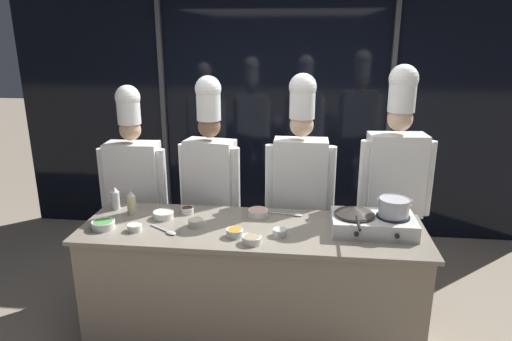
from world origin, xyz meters
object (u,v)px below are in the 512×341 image
object	(u,v)px
prep_bowl_onion	(135,227)
serving_spoon_slotted	(168,232)
portable_stove	(373,223)
prep_bowl_mushrooms	(252,239)
chef_line	(300,176)
squeeze_bottle_oil	(132,203)
prep_bowl_scallions	(103,224)
prep_bowl_noodles	(196,222)
prep_bowl_bean_sprouts	(280,232)
chef_head	(134,179)
prep_bowl_soy_glaze	(187,210)
frying_pan	(355,211)
prep_bowl_garlic	(163,214)
chef_sous	(211,173)
squeeze_bottle_clear	(115,199)
prep_bowl_carrots	(235,232)
stock_pot	(394,207)
chef_pastry	(395,173)
prep_bowl_shrimp	(258,212)
serving_spoon_solid	(292,215)

from	to	relation	value
prep_bowl_onion	serving_spoon_slotted	bearing A→B (deg)	-1.33
prep_bowl_onion	portable_stove	bearing A→B (deg)	6.21
prep_bowl_mushrooms	chef_line	size ratio (longest dim) A/B	0.07
portable_stove	prep_bowl_onion	bearing A→B (deg)	-173.79
squeeze_bottle_oil	prep_bowl_scallions	xyz separation A→B (m)	(-0.10, -0.29, -0.06)
prep_bowl_noodles	portable_stove	bearing A→B (deg)	2.38
prep_bowl_bean_sprouts	chef_head	distance (m)	1.46
prep_bowl_soy_glaze	prep_bowl_noodles	bearing A→B (deg)	-62.17
frying_pan	prep_bowl_garlic	distance (m)	1.41
prep_bowl_bean_sprouts	chef_sous	world-z (taller)	chef_sous
squeeze_bottle_clear	prep_bowl_scallions	size ratio (longest dim) A/B	1.12
frying_pan	prep_bowl_carrots	size ratio (longest dim) A/B	4.17
prep_bowl_noodles	chef_line	xyz separation A→B (m)	(0.73, 0.58, 0.19)
prep_bowl_onion	chef_sous	xyz separation A→B (m)	(0.40, 0.72, 0.19)
stock_pot	prep_bowl_noodles	size ratio (longest dim) A/B	2.17
squeeze_bottle_clear	serving_spoon_slotted	bearing A→B (deg)	-35.65
prep_bowl_carrots	prep_bowl_mushrooms	distance (m)	0.16
prep_bowl_mushrooms	prep_bowl_noodles	size ratio (longest dim) A/B	1.22
prep_bowl_noodles	chef_head	distance (m)	0.91
frying_pan	chef_pastry	bearing A→B (deg)	57.30
portable_stove	prep_bowl_onion	xyz separation A→B (m)	(-1.66, -0.18, -0.03)
squeeze_bottle_oil	prep_bowl_garlic	size ratio (longest dim) A/B	1.19
prep_bowl_shrimp	chef_sous	xyz separation A→B (m)	(-0.44, 0.37, 0.18)
prep_bowl_garlic	portable_stove	bearing A→B (deg)	-2.33
frying_pan	chef_pastry	distance (m)	0.68
prep_bowl_carrots	chef_head	size ratio (longest dim) A/B	0.06
prep_bowl_scallions	prep_bowl_bean_sprouts	bearing A→B (deg)	0.91
portable_stove	serving_spoon_slotted	distance (m)	1.44
frying_pan	prep_bowl_shrimp	distance (m)	0.73
chef_sous	serving_spoon_slotted	bearing A→B (deg)	87.60
prep_bowl_carrots	chef_sous	size ratio (longest dim) A/B	0.06
portable_stove	serving_spoon_slotted	bearing A→B (deg)	-172.53
squeeze_bottle_oil	prep_bowl_shrimp	bearing A→B (deg)	3.19
frying_pan	prep_bowl_scallions	world-z (taller)	frying_pan
squeeze_bottle_clear	serving_spoon_solid	size ratio (longest dim) A/B	0.72
prep_bowl_soy_glaze	chef_sous	size ratio (longest dim) A/B	0.05
squeeze_bottle_clear	prep_bowl_noodles	size ratio (longest dim) A/B	1.70
prep_bowl_onion	prep_bowl_bean_sprouts	bearing A→B (deg)	1.87
serving_spoon_solid	chef_pastry	size ratio (longest dim) A/B	0.13
squeeze_bottle_oil	serving_spoon_slotted	size ratio (longest dim) A/B	0.76
stock_pot	prep_bowl_garlic	xyz separation A→B (m)	(-1.66, 0.06, -0.16)
portable_stove	prep_bowl_shrimp	distance (m)	0.85
prep_bowl_noodles	serving_spoon_slotted	world-z (taller)	prep_bowl_noodles
chef_sous	chef_line	xyz separation A→B (m)	(0.74, -0.01, 0.01)
serving_spoon_solid	prep_bowl_bean_sprouts	bearing A→B (deg)	-101.40
squeeze_bottle_oil	prep_bowl_mushrooms	size ratio (longest dim) A/B	1.39
portable_stove	chef_line	size ratio (longest dim) A/B	0.29
prep_bowl_bean_sprouts	prep_bowl_noodles	size ratio (longest dim) A/B	0.89
prep_bowl_shrimp	chef_pastry	size ratio (longest dim) A/B	0.08
portable_stove	stock_pot	bearing A→B (deg)	0.08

